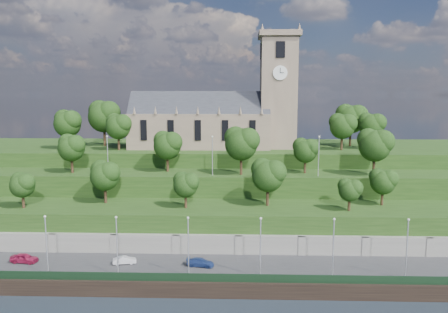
{
  "coord_description": "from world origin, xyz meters",
  "views": [
    {
      "loc": [
        4.83,
        -55.57,
        27.16
      ],
      "look_at": [
        2.08,
        30.0,
        15.09
      ],
      "focal_mm": 35.0,
      "sensor_mm": 36.0,
      "label": 1
    }
  ],
  "objects_px": {
    "car_middle": "(125,260)",
    "car_right": "(200,262)",
    "car_left": "(24,258)",
    "church": "(221,115)"
  },
  "relations": [
    {
      "from": "car_right",
      "to": "car_left",
      "type": "bearing_deg",
      "value": 98.35
    },
    {
      "from": "car_left",
      "to": "car_right",
      "type": "distance_m",
      "value": 26.81
    },
    {
      "from": "church",
      "to": "car_middle",
      "type": "xyz_separation_m",
      "value": [
        -12.92,
        -39.36,
        -19.95
      ]
    },
    {
      "from": "church",
      "to": "car_left",
      "type": "distance_m",
      "value": 52.34
    },
    {
      "from": "car_left",
      "to": "car_right",
      "type": "height_order",
      "value": "car_left"
    },
    {
      "from": "church",
      "to": "car_left",
      "type": "bearing_deg",
      "value": -125.67
    },
    {
      "from": "car_middle",
      "to": "car_right",
      "type": "xyz_separation_m",
      "value": [
        11.48,
        -0.54,
        0.02
      ]
    },
    {
      "from": "car_left",
      "to": "car_middle",
      "type": "relative_size",
      "value": 1.2
    },
    {
      "from": "church",
      "to": "car_middle",
      "type": "relative_size",
      "value": 11.19
    },
    {
      "from": "car_left",
      "to": "car_middle",
      "type": "height_order",
      "value": "car_left"
    }
  ]
}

